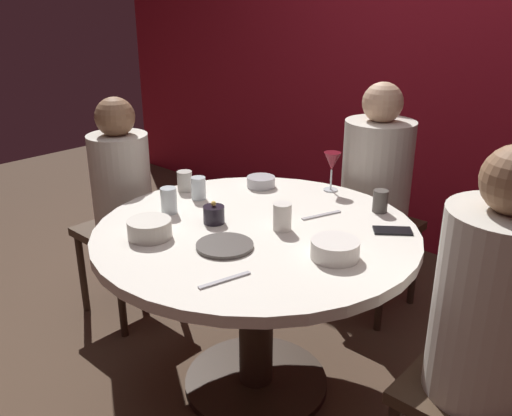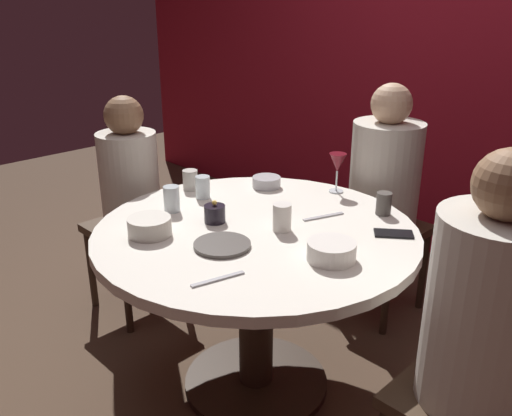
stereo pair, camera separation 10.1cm
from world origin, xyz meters
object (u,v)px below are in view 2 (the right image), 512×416
dining_table (256,267)px  bowl_small_white (331,251)px  cell_phone (394,234)px  bowl_serving_large (266,182)px  seated_diner_right (486,317)px  bowl_salad_center (150,226)px  seated_diner_left (130,183)px  cup_center_front (203,187)px  candle_holder (215,214)px  wine_glass (337,164)px  dinner_plate (222,245)px  cup_by_left_diner (172,199)px  seated_diner_back (385,177)px  cup_by_right_diner (384,204)px  cup_far_edge (190,180)px  cup_near_candle (282,217)px

dining_table → bowl_small_white: size_ratio=7.49×
cell_phone → bowl_serving_large: (-0.70, 0.05, 0.02)m
seated_diner_right → bowl_salad_center: 1.16m
dining_table → seated_diner_left: 0.89m
cell_phone → cup_center_front: size_ratio=1.45×
seated_diner_right → candle_holder: 1.04m
seated_diner_left → wine_glass: (0.84, 0.54, 0.16)m
dinner_plate → cup_by_left_diner: (-0.39, 0.08, 0.05)m
seated_diner_right → cup_by_left_diner: seated_diner_right is taller
seated_diner_back → wine_glass: bearing=-6.1°
bowl_serving_large → bowl_small_white: bowl_small_white is taller
dinner_plate → bowl_salad_center: 0.29m
dinner_plate → bowl_serving_large: (-0.34, 0.56, 0.02)m
cup_by_right_diner → cell_phone: bearing=-45.6°
cup_center_front → seated_diner_back: bearing=64.1°
dining_table → bowl_serving_large: 0.51m
cup_by_right_diner → cup_far_edge: size_ratio=1.01×
dinner_plate → cup_center_front: bearing=148.3°
cup_by_left_diner → cup_center_front: bearing=100.0°
wine_glass → cup_by_right_diner: size_ratio=1.93×
cup_near_candle → cup_by_left_diner: bearing=-158.1°
bowl_serving_large → bowl_small_white: size_ratio=0.79×
dining_table → cup_near_candle: 0.24m
cup_by_right_diner → dining_table: bearing=-119.6°
dining_table → cup_by_left_diner: (-0.36, -0.12, 0.22)m
bowl_serving_large → cup_near_candle: (0.38, -0.31, 0.03)m
seated_diner_back → cell_phone: (0.40, -0.56, 0.01)m
seated_diner_back → cup_center_front: bearing=-25.9°
bowl_serving_large → dinner_plate: bearing=-59.2°
wine_glass → cup_far_edge: 0.66m
dinner_plate → candle_holder: bearing=145.9°
cell_phone → dining_table: bearing=-89.9°
cell_phone → cup_near_candle: 0.41m
seated_diner_back → cell_phone: 0.68m
wine_glass → seated_diner_back: bearing=83.9°
wine_glass → cup_near_candle: wine_glass is taller
bowl_salad_center → cell_phone: bearing=45.6°
seated_diner_left → cup_near_candle: seated_diner_left is taller
cup_near_candle → cup_by_right_diner: 0.44m
candle_holder → cup_far_edge: (-0.36, 0.17, 0.01)m
cup_near_candle → cell_phone: bearing=39.7°
bowl_salad_center → bowl_small_white: size_ratio=0.97×
cup_by_left_diner → cup_by_right_diner: (0.62, 0.58, -0.01)m
cup_center_front → cup_by_left_diner: bearing=-80.0°
bowl_small_white → cup_near_candle: (-0.28, 0.06, 0.02)m
bowl_serving_large → cup_center_front: bearing=-107.3°
seated_diner_right → cup_by_left_diner: size_ratio=11.40×
wine_glass → dinner_plate: (0.07, -0.74, -0.12)m
seated_diner_right → candle_holder: size_ratio=13.50×
seated_diner_right → bowl_serving_large: seated_diner_right is taller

